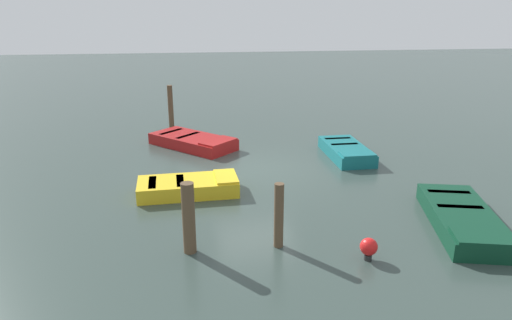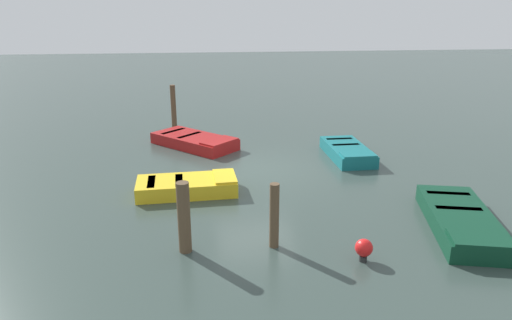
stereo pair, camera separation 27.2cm
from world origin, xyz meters
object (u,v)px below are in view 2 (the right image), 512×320
at_px(mooring_piling_center, 173,107).
at_px(mooring_piling_far_right, 274,216).
at_px(rowboat_dark_green, 461,220).
at_px(rowboat_red, 195,141).
at_px(rowboat_yellow, 188,186).
at_px(rowboat_teal, 347,151).
at_px(marker_buoy, 364,248).
at_px(mooring_piling_near_left, 184,218).

height_order(mooring_piling_center, mooring_piling_far_right, mooring_piling_center).
bearing_deg(mooring_piling_center, rowboat_dark_green, -145.60).
distance_m(rowboat_red, mooring_piling_far_right, 7.94).
relative_size(rowboat_yellow, mooring_piling_far_right, 1.91).
height_order(rowboat_teal, rowboat_dark_green, same).
bearing_deg(rowboat_yellow, rowboat_dark_green, -27.65).
distance_m(mooring_piling_far_right, marker_buoy, 1.93).
bearing_deg(mooring_piling_center, mooring_piling_near_left, -176.02).
relative_size(rowboat_teal, mooring_piling_center, 1.48).
distance_m(rowboat_teal, mooring_piling_near_left, 7.88).
xyz_separation_m(rowboat_teal, mooring_piling_far_right, (-5.81, 3.43, 0.50)).
xyz_separation_m(mooring_piling_far_right, marker_buoy, (-0.81, -1.70, -0.43)).
xyz_separation_m(rowboat_dark_green, mooring_piling_center, (10.26, 7.02, 0.70)).
distance_m(mooring_piling_far_right, mooring_piling_near_left, 1.88).
bearing_deg(rowboat_yellow, marker_buoy, -51.06).
bearing_deg(rowboat_teal, mooring_piling_near_left, -43.17).
relative_size(rowboat_teal, mooring_piling_far_right, 1.89).
bearing_deg(rowboat_teal, rowboat_red, -111.09).
xyz_separation_m(rowboat_red, mooring_piling_center, (2.83, 0.87, 0.70)).
distance_m(rowboat_yellow, rowboat_teal, 5.92).
bearing_deg(marker_buoy, rowboat_red, 21.90).
bearing_deg(marker_buoy, rowboat_teal, -14.68).
height_order(rowboat_red, marker_buoy, marker_buoy).
relative_size(rowboat_red, marker_buoy, 6.88).
height_order(rowboat_teal, mooring_piling_near_left, mooring_piling_near_left).
bearing_deg(rowboat_teal, rowboat_dark_green, 9.45).
height_order(mooring_piling_near_left, marker_buoy, mooring_piling_near_left).
height_order(rowboat_dark_green, marker_buoy, marker_buoy).
bearing_deg(rowboat_dark_green, rowboat_yellow, -100.95).
bearing_deg(rowboat_red, rowboat_dark_green, -5.13).
xyz_separation_m(rowboat_yellow, mooring_piling_near_left, (-3.23, -0.02, 0.56)).
relative_size(rowboat_red, mooring_piling_near_left, 2.14).
bearing_deg(mooring_piling_near_left, marker_buoy, -103.02).
distance_m(rowboat_red, rowboat_teal, 5.52).
bearing_deg(mooring_piling_near_left, mooring_piling_far_right, -90.54).
xyz_separation_m(rowboat_red, rowboat_teal, (-1.93, -5.17, 0.00)).
distance_m(rowboat_yellow, mooring_piling_far_right, 3.80).
bearing_deg(rowboat_dark_green, mooring_piling_far_right, -72.03).
relative_size(mooring_piling_center, mooring_piling_far_right, 1.27).
xyz_separation_m(rowboat_teal, marker_buoy, (-6.62, 1.73, 0.07)).
distance_m(rowboat_teal, marker_buoy, 6.84).
bearing_deg(rowboat_red, rowboat_yellow, -46.82).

